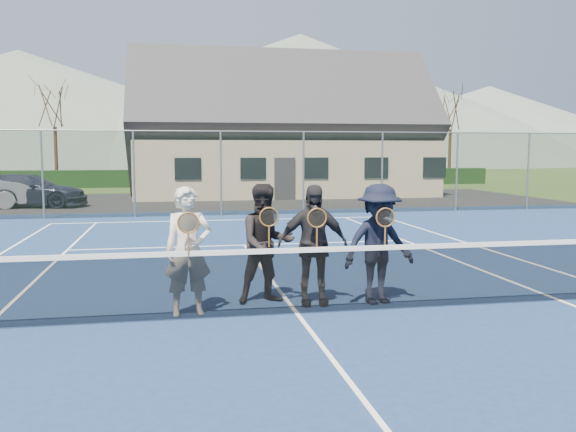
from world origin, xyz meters
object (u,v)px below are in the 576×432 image
player_a (188,251)px  player_b (266,243)px  car_c (29,191)px  tennis_net (297,278)px  clubhouse (280,119)px  player_d (379,244)px  player_c (313,245)px

player_a → player_b: bearing=23.3°
car_c → tennis_net: 19.84m
clubhouse → player_d: 23.95m
car_c → player_d: bearing=-143.0°
car_c → player_a: (6.03, -18.10, 0.24)m
player_b → player_c: 0.70m
car_c → player_a: 19.08m
player_a → player_b: same height
car_c → player_d: player_d is taller
tennis_net → player_d: size_ratio=6.49×
player_b → player_c: same height
player_d → player_a: bearing=-177.1°
player_b → tennis_net: bearing=-67.3°
player_a → player_d: same height
player_a → player_c: bearing=8.0°
player_d → player_c: bearing=173.4°
tennis_net → clubhouse: 24.57m
clubhouse → player_c: (-3.66, -23.48, -3.07)m
player_a → player_d: (2.82, 0.14, -0.00)m
clubhouse → player_c: size_ratio=8.67×
clubhouse → player_a: 24.56m
tennis_net → clubhouse: clubhouse is taller
player_b → player_d: (1.65, -0.36, -0.00)m
car_c → player_b: bearing=-147.0°
tennis_net → player_c: bearing=56.6°
tennis_net → player_a: player_a is taller
tennis_net → clubhouse: bearing=80.5°
player_b → player_c: size_ratio=1.00×
player_d → clubhouse: bearing=83.5°
car_c → player_d: 20.02m
clubhouse → tennis_net: bearing=-99.5°
player_a → player_d: 2.83m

